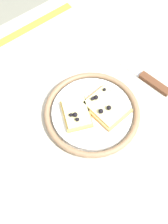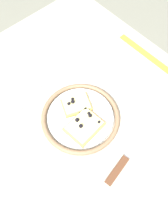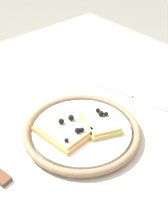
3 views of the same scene
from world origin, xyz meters
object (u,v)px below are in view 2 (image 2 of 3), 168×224
object	(u,v)px
dining_table	(74,144)
knife	(124,161)
plate	(81,117)
fork	(39,87)
pizza_slice_far	(76,104)
pizza_slice_near	(84,126)
measuring_tape	(158,63)

from	to	relation	value
dining_table	knife	bearing A→B (deg)	16.08
plate	fork	bearing A→B (deg)	-171.49
plate	pizza_slice_far	xyz separation A→B (m)	(-0.04, 0.02, 0.01)
plate	pizza_slice_near	bearing A→B (deg)	-23.27
dining_table	knife	xyz separation A→B (m)	(0.16, 0.05, 0.12)
fork	measuring_tape	bearing A→B (deg)	62.00
dining_table	fork	size ratio (longest dim) A/B	4.84
pizza_slice_far	knife	xyz separation A→B (m)	(0.21, -0.01, -0.02)
knife	measuring_tape	distance (m)	0.37
plate	fork	xyz separation A→B (m)	(-0.17, -0.03, -0.01)
dining_table	pizza_slice_near	world-z (taller)	pizza_slice_near
dining_table	pizza_slice_far	bearing A→B (deg)	130.55
pizza_slice_near	knife	distance (m)	0.15
plate	fork	size ratio (longest dim) A/B	1.19
plate	pizza_slice_far	size ratio (longest dim) A/B	2.29
fork	measuring_tape	xyz separation A→B (m)	(0.19, 0.36, -0.00)
plate	pizza_slice_far	bearing A→B (deg)	157.47
dining_table	knife	distance (m)	0.20
pizza_slice_near	measuring_tape	world-z (taller)	pizza_slice_near
dining_table	pizza_slice_far	world-z (taller)	pizza_slice_far
pizza_slice_far	measuring_tape	distance (m)	0.33
fork	measuring_tape	world-z (taller)	fork
dining_table	pizza_slice_far	size ratio (longest dim) A/B	9.33
knife	measuring_tape	size ratio (longest dim) A/B	0.72
knife	fork	bearing A→B (deg)	-175.59
dining_table	pizza_slice_far	distance (m)	0.16
dining_table	pizza_slice_near	xyz separation A→B (m)	(0.02, 0.03, 0.13)
measuring_tape	fork	bearing A→B (deg)	-118.45
pizza_slice_near	knife	size ratio (longest dim) A/B	0.45
dining_table	pizza_slice_near	size ratio (longest dim) A/B	8.89
dining_table	pizza_slice_near	bearing A→B (deg)	62.07
knife	pizza_slice_far	bearing A→B (deg)	176.28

